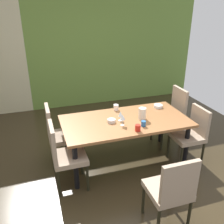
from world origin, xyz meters
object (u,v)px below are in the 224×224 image
at_px(wine_glass_right, 121,114).
at_px(cup_south, 138,128).
at_px(chair_head_near, 172,189).
at_px(pitcher_left, 142,113).
at_px(cup_near_shelf, 116,107).
at_px(chair_left_near, 63,153).
at_px(chair_right_far, 172,115).
at_px(chair_right_near, 191,132).
at_px(serving_bowl_east, 111,121).
at_px(dining_table, 125,125).
at_px(cup_rear, 143,124).
at_px(serving_bowl_near_window, 158,106).
at_px(chair_left_far, 58,132).
at_px(wine_glass_west, 123,117).

relative_size(wine_glass_right, cup_south, 1.69).
bearing_deg(chair_head_near, pitcher_left, 79.71).
xyz_separation_m(wine_glass_right, cup_near_shelf, (0.07, 0.40, -0.06)).
bearing_deg(chair_left_near, cup_south, 85.83).
distance_m(chair_right_far, chair_left_near, 2.08).
bearing_deg(chair_right_near, chair_left_near, 90.00).
height_order(wine_glass_right, serving_bowl_east, wine_glass_right).
distance_m(chair_head_near, serving_bowl_east, 1.39).
height_order(chair_right_near, chair_left_near, chair_left_near).
relative_size(dining_table, chair_right_far, 1.85).
bearing_deg(cup_rear, chair_right_far, 34.53).
xyz_separation_m(chair_right_far, cup_south, (-0.96, -0.68, 0.23)).
bearing_deg(chair_left_near, pitcher_left, 101.84).
bearing_deg(cup_rear, dining_table, 122.41).
height_order(serving_bowl_near_window, cup_south, cup_south).
bearing_deg(chair_left_near, chair_head_near, 43.77).
bearing_deg(chair_left_far, serving_bowl_east, 68.12).
relative_size(serving_bowl_near_window, pitcher_left, 0.82).
xyz_separation_m(serving_bowl_near_window, pitcher_left, (-0.45, -0.33, 0.07)).
height_order(wine_glass_west, cup_south, wine_glass_west).
height_order(chair_right_far, chair_left_near, chair_right_far).
relative_size(chair_head_near, pitcher_left, 5.32).
distance_m(dining_table, cup_near_shelf, 0.43).
height_order(wine_glass_west, pitcher_left, pitcher_left).
height_order(chair_right_near, cup_near_shelf, chair_right_near).
bearing_deg(chair_right_far, cup_near_shelf, 83.88).
height_order(chair_head_near, chair_left_far, chair_left_far).
xyz_separation_m(chair_head_near, pitcher_left, (0.24, 1.31, 0.30)).
distance_m(chair_right_near, cup_south, 0.99).
height_order(chair_left_far, cup_rear, chair_left_far).
bearing_deg(chair_right_far, chair_right_near, 178.95).
distance_m(wine_glass_right, cup_near_shelf, 0.41).
bearing_deg(serving_bowl_near_window, chair_left_near, -160.77).
bearing_deg(serving_bowl_east, pitcher_left, -3.72).
distance_m(dining_table, serving_bowl_east, 0.25).
bearing_deg(chair_head_near, serving_bowl_near_window, 67.36).
distance_m(serving_bowl_east, cup_rear, 0.47).
height_order(dining_table, chair_left_near, chair_left_near).
relative_size(chair_left_far, cup_rear, 12.51).
distance_m(chair_head_near, cup_rear, 1.12).
relative_size(dining_table, cup_rear, 24.56).
xyz_separation_m(chair_right_far, wine_glass_right, (-1.08, -0.29, 0.29)).
bearing_deg(chair_left_near, serving_bowl_near_window, 109.23).
height_order(wine_glass_west, cup_near_shelf, wine_glass_west).
bearing_deg(chair_left_near, cup_rear, 91.55).
bearing_deg(cup_near_shelf, pitcher_left, -59.27).
bearing_deg(chair_left_near, dining_table, 106.84).
height_order(chair_right_far, serving_bowl_near_window, chair_right_far).
relative_size(chair_left_far, pitcher_left, 5.45).
bearing_deg(wine_glass_west, cup_near_shelf, 80.41).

